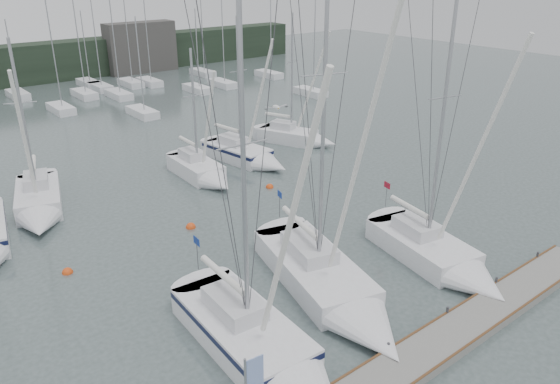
{
  "coord_description": "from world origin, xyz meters",
  "views": [
    {
      "loc": [
        -16.69,
        -15.3,
        15.02
      ],
      "look_at": [
        -0.4,
        5.0,
        3.95
      ],
      "focal_mm": 35.0,
      "sensor_mm": 36.0,
      "label": 1
    }
  ],
  "objects_px": {
    "sailboat_mid_b": "(39,207)",
    "buoy_b": "(270,187)",
    "sailboat_near_left": "(268,355)",
    "buoy_c": "(68,273)",
    "sailboat_mid_e": "(301,138)",
    "sailboat_mid_c": "(204,173)",
    "sailboat_mid_d": "(250,156)",
    "sailboat_near_center": "(338,295)",
    "buoy_a": "(191,228)",
    "sailboat_near_right": "(446,261)"
  },
  "relations": [
    {
      "from": "sailboat_mid_e",
      "to": "buoy_c",
      "type": "xyz_separation_m",
      "value": [
        -23.79,
        -8.86,
        -0.55
      ]
    },
    {
      "from": "sailboat_mid_c",
      "to": "buoy_a",
      "type": "bearing_deg",
      "value": -125.25
    },
    {
      "from": "sailboat_near_center",
      "to": "buoy_a",
      "type": "bearing_deg",
      "value": 111.13
    },
    {
      "from": "sailboat_near_center",
      "to": "buoy_b",
      "type": "relative_size",
      "value": 32.16
    },
    {
      "from": "sailboat_mid_b",
      "to": "sailboat_mid_d",
      "type": "relative_size",
      "value": 0.97
    },
    {
      "from": "sailboat_near_right",
      "to": "buoy_c",
      "type": "relative_size",
      "value": 26.82
    },
    {
      "from": "sailboat_mid_d",
      "to": "sailboat_mid_b",
      "type": "bearing_deg",
      "value": 170.28
    },
    {
      "from": "sailboat_mid_b",
      "to": "buoy_b",
      "type": "relative_size",
      "value": 21.14
    },
    {
      "from": "sailboat_near_left",
      "to": "buoy_a",
      "type": "xyz_separation_m",
      "value": [
        3.92,
        12.83,
        -0.63
      ]
    },
    {
      "from": "sailboat_mid_b",
      "to": "buoy_a",
      "type": "xyz_separation_m",
      "value": [
        6.65,
        -7.48,
        -0.6
      ]
    },
    {
      "from": "sailboat_near_center",
      "to": "sailboat_mid_b",
      "type": "xyz_separation_m",
      "value": [
        -7.91,
        18.97,
        0.02
      ]
    },
    {
      "from": "buoy_c",
      "to": "sailboat_near_right",
      "type": "bearing_deg",
      "value": -38.2
    },
    {
      "from": "sailboat_mid_c",
      "to": "sailboat_mid_b",
      "type": "bearing_deg",
      "value": 175.68
    },
    {
      "from": "sailboat_near_right",
      "to": "buoy_c",
      "type": "height_order",
      "value": "sailboat_near_right"
    },
    {
      "from": "sailboat_near_right",
      "to": "sailboat_mid_e",
      "type": "xyz_separation_m",
      "value": [
        8.26,
        21.08,
        -0.02
      ]
    },
    {
      "from": "buoy_c",
      "to": "sailboat_mid_d",
      "type": "bearing_deg",
      "value": 23.74
    },
    {
      "from": "sailboat_mid_d",
      "to": "sailboat_mid_e",
      "type": "height_order",
      "value": "sailboat_mid_d"
    },
    {
      "from": "sailboat_mid_d",
      "to": "buoy_b",
      "type": "xyz_separation_m",
      "value": [
        -1.86,
        -4.98,
        -0.59
      ]
    },
    {
      "from": "buoy_a",
      "to": "buoy_b",
      "type": "bearing_deg",
      "value": 14.88
    },
    {
      "from": "sailboat_near_center",
      "to": "buoy_c",
      "type": "distance_m",
      "value": 14.14
    },
    {
      "from": "sailboat_mid_d",
      "to": "sailboat_near_left",
      "type": "bearing_deg",
      "value": -132.24
    },
    {
      "from": "sailboat_mid_d",
      "to": "buoy_b",
      "type": "bearing_deg",
      "value": -118.59
    },
    {
      "from": "sailboat_near_center",
      "to": "buoy_a",
      "type": "relative_size",
      "value": 29.25
    },
    {
      "from": "sailboat_near_left",
      "to": "buoy_b",
      "type": "distance_m",
      "value": 18.86
    },
    {
      "from": "sailboat_near_right",
      "to": "sailboat_mid_d",
      "type": "bearing_deg",
      "value": 96.3
    },
    {
      "from": "sailboat_mid_e",
      "to": "buoy_b",
      "type": "distance_m",
      "value": 10.53
    },
    {
      "from": "sailboat_near_left",
      "to": "sailboat_mid_b",
      "type": "height_order",
      "value": "sailboat_near_left"
    },
    {
      "from": "sailboat_near_left",
      "to": "sailboat_mid_c",
      "type": "xyz_separation_m",
      "value": [
        8.66,
        18.94,
        -0.07
      ]
    },
    {
      "from": "buoy_a",
      "to": "sailboat_near_left",
      "type": "bearing_deg",
      "value": -107.0
    },
    {
      "from": "sailboat_near_left",
      "to": "buoy_b",
      "type": "bearing_deg",
      "value": 55.64
    },
    {
      "from": "sailboat_near_left",
      "to": "buoy_b",
      "type": "relative_size",
      "value": 27.25
    },
    {
      "from": "sailboat_near_left",
      "to": "buoy_c",
      "type": "relative_size",
      "value": 26.91
    },
    {
      "from": "sailboat_near_left",
      "to": "buoy_b",
      "type": "xyz_separation_m",
      "value": [
        11.59,
        14.87,
        -0.63
      ]
    },
    {
      "from": "sailboat_near_center",
      "to": "sailboat_mid_c",
      "type": "distance_m",
      "value": 17.94
    },
    {
      "from": "sailboat_mid_d",
      "to": "buoy_c",
      "type": "distance_m",
      "value": 18.82
    },
    {
      "from": "buoy_c",
      "to": "sailboat_mid_e",
      "type": "bearing_deg",
      "value": 20.44
    },
    {
      "from": "sailboat_mid_b",
      "to": "sailboat_mid_d",
      "type": "height_order",
      "value": "sailboat_mid_d"
    },
    {
      "from": "sailboat_mid_b",
      "to": "sailboat_mid_c",
      "type": "distance_m",
      "value": 11.47
    },
    {
      "from": "sailboat_near_left",
      "to": "sailboat_mid_b",
      "type": "relative_size",
      "value": 1.29
    },
    {
      "from": "sailboat_mid_b",
      "to": "buoy_b",
      "type": "height_order",
      "value": "sailboat_mid_b"
    },
    {
      "from": "sailboat_mid_c",
      "to": "sailboat_mid_d",
      "type": "xyz_separation_m",
      "value": [
        4.8,
        0.92,
        0.03
      ]
    },
    {
      "from": "sailboat_near_right",
      "to": "sailboat_mid_c",
      "type": "bearing_deg",
      "value": 110.53
    },
    {
      "from": "sailboat_near_left",
      "to": "buoy_a",
      "type": "height_order",
      "value": "sailboat_near_left"
    },
    {
      "from": "buoy_b",
      "to": "sailboat_mid_c",
      "type": "bearing_deg",
      "value": 125.8
    },
    {
      "from": "buoy_a",
      "to": "sailboat_mid_c",
      "type": "bearing_deg",
      "value": 52.21
    },
    {
      "from": "sailboat_near_center",
      "to": "sailboat_mid_d",
      "type": "distance_m",
      "value": 20.28
    },
    {
      "from": "sailboat_mid_c",
      "to": "buoy_b",
      "type": "xyz_separation_m",
      "value": [
        2.93,
        -4.07,
        -0.56
      ]
    },
    {
      "from": "sailboat_near_right",
      "to": "sailboat_mid_e",
      "type": "relative_size",
      "value": 1.27
    },
    {
      "from": "sailboat_near_left",
      "to": "buoy_a",
      "type": "distance_m",
      "value": 13.43
    },
    {
      "from": "buoy_b",
      "to": "buoy_c",
      "type": "relative_size",
      "value": 0.99
    }
  ]
}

